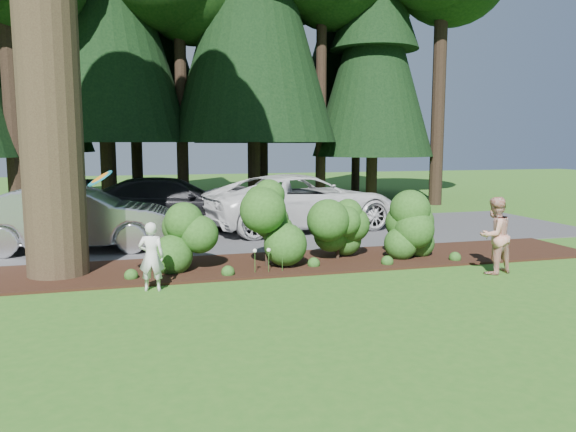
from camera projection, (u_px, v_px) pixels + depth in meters
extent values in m
plane|color=#2B5F1B|center=(318.00, 304.00, 9.76)|extent=(80.00, 80.00, 0.00)
cube|color=black|center=(273.00, 264.00, 12.86)|extent=(16.00, 2.50, 0.05)
cube|color=#38383A|center=(239.00, 235.00, 16.93)|extent=(22.00, 6.00, 0.03)
sphere|color=#204515|center=(184.00, 241.00, 12.20)|extent=(1.08, 1.08, 1.08)
cylinder|color=black|center=(185.00, 264.00, 12.27)|extent=(0.08, 0.08, 0.30)
sphere|color=#204515|center=(267.00, 226.00, 12.45)|extent=(1.35, 1.35, 1.35)
cylinder|color=black|center=(267.00, 261.00, 12.55)|extent=(0.08, 0.08, 0.30)
sphere|color=#204515|center=(338.00, 226.00, 13.23)|extent=(1.26, 1.26, 1.26)
cylinder|color=black|center=(338.00, 254.00, 13.32)|extent=(0.08, 0.08, 0.30)
sphere|color=#204515|center=(411.00, 229.00, 13.53)|extent=(1.17, 1.17, 1.17)
cylinder|color=black|center=(410.00, 252.00, 13.60)|extent=(0.08, 0.08, 0.30)
cylinder|color=#204515|center=(255.00, 263.00, 11.86)|extent=(0.01, 0.01, 0.50)
sphere|color=white|center=(255.00, 251.00, 11.83)|extent=(0.09, 0.09, 0.09)
cylinder|color=#204515|center=(269.00, 263.00, 11.94)|extent=(0.01, 0.01, 0.50)
sphere|color=white|center=(269.00, 250.00, 11.91)|extent=(0.09, 0.09, 0.09)
cylinder|color=#204515|center=(282.00, 262.00, 12.02)|extent=(0.01, 0.01, 0.50)
sphere|color=white|center=(282.00, 249.00, 11.99)|extent=(0.09, 0.09, 0.09)
cylinder|color=black|center=(21.00, 95.00, 21.17)|extent=(0.50, 0.50, 9.10)
cylinder|color=black|center=(104.00, 80.00, 22.35)|extent=(0.50, 0.50, 10.50)
cone|color=black|center=(101.00, 2.00, 21.95)|extent=(6.60, 6.60, 11.25)
cylinder|color=black|center=(184.00, 101.00, 21.82)|extent=(0.50, 0.50, 8.75)
cylinder|color=black|center=(254.00, 74.00, 23.41)|extent=(0.50, 0.50, 11.20)
cylinder|color=black|center=(315.00, 99.00, 25.27)|extent=(0.50, 0.50, 9.45)
cylinder|color=black|center=(380.00, 81.00, 24.40)|extent=(0.50, 0.50, 10.85)
cone|color=black|center=(382.00, 7.00, 24.00)|extent=(6.82, 6.82, 11.62)
cylinder|color=black|center=(410.00, 98.00, 27.04)|extent=(0.50, 0.50, 9.80)
cylinder|color=black|center=(12.00, 77.00, 24.59)|extent=(0.50, 0.50, 11.20)
cone|color=black|center=(7.00, 2.00, 24.17)|extent=(7.04, 7.04, 12.00)
cylinder|color=black|center=(142.00, 88.00, 25.61)|extent=(0.50, 0.50, 10.50)
cone|color=black|center=(140.00, 20.00, 25.22)|extent=(6.60, 6.60, 11.25)
cylinder|color=black|center=(265.00, 78.00, 28.06)|extent=(0.50, 0.50, 11.90)
cone|color=black|center=(264.00, 8.00, 27.61)|extent=(7.48, 7.48, 12.75)
cylinder|color=black|center=(361.00, 97.00, 29.01)|extent=(0.50, 0.50, 10.15)
cone|color=black|center=(362.00, 40.00, 28.63)|extent=(6.38, 6.38, 10.88)
imported|color=#AEAFB3|center=(75.00, 218.00, 14.38)|extent=(5.23, 2.23, 1.68)
imported|color=silver|center=(303.00, 202.00, 17.88)|extent=(6.71, 3.94, 1.75)
imported|color=black|center=(172.00, 203.00, 17.90)|extent=(5.88, 2.91, 1.64)
imported|color=silver|center=(151.00, 257.00, 10.56)|extent=(0.53, 0.40, 1.32)
imported|color=#AD3317|center=(494.00, 235.00, 11.93)|extent=(0.94, 0.81, 1.65)
cylinder|color=teal|center=(100.00, 178.00, 10.08)|extent=(0.46, 0.50, 0.33)
cylinder|color=orange|center=(100.00, 178.00, 10.07)|extent=(0.32, 0.35, 0.23)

